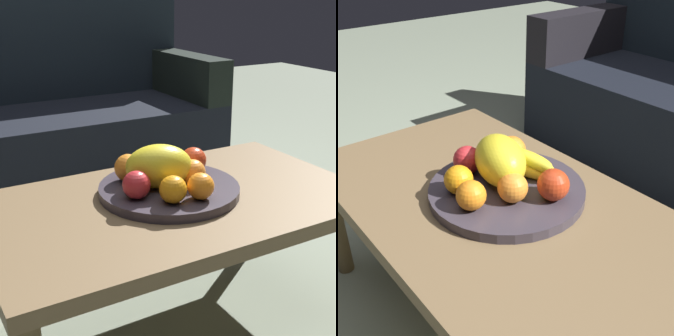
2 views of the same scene
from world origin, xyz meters
TOP-DOWN VIEW (x-y plane):
  - ground_plane at (0.00, 0.00)m, footprint 8.00×8.00m
  - coffee_table at (0.00, 0.00)m, footprint 1.03×0.60m
  - couch at (-0.02, 1.26)m, footprint 1.70×0.70m
  - fruit_bowl at (-0.00, 0.04)m, footprint 0.38×0.38m
  - melon_large_front at (-0.03, 0.04)m, footprint 0.21×0.17m
  - orange_front at (-0.05, -0.07)m, footprint 0.07×0.07m
  - orange_left at (-0.08, 0.12)m, footprint 0.08×0.08m
  - orange_right at (0.02, -0.08)m, footprint 0.07×0.07m
  - orange_back at (0.06, 0.01)m, footprint 0.07×0.07m
  - apple_front at (-0.12, -0.00)m, footprint 0.07×0.07m
  - apple_left at (0.11, 0.09)m, footprint 0.08×0.08m
  - banana_bunch at (-0.00, 0.12)m, footprint 0.18×0.09m

SIDE VIEW (x-z plane):
  - ground_plane at x=0.00m, z-range 0.00..0.00m
  - couch at x=-0.02m, z-range -0.15..0.75m
  - coffee_table at x=0.00m, z-range 0.16..0.57m
  - fruit_bowl at x=0.00m, z-range 0.41..0.44m
  - banana_bunch at x=0.00m, z-range 0.44..0.50m
  - orange_right at x=0.02m, z-range 0.44..0.51m
  - orange_front at x=-0.05m, z-range 0.44..0.51m
  - orange_back at x=0.06m, z-range 0.44..0.51m
  - apple_front at x=-0.12m, z-range 0.44..0.51m
  - apple_left at x=0.11m, z-range 0.44..0.51m
  - orange_left at x=-0.08m, z-range 0.44..0.52m
  - melon_large_front at x=-0.03m, z-range 0.44..0.56m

